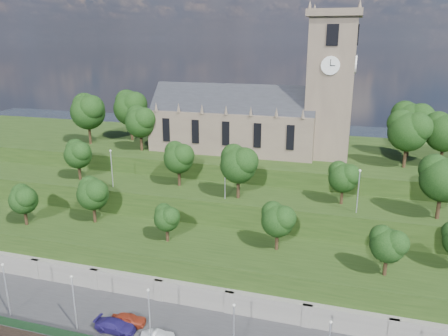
% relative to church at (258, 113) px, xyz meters
% --- Properties ---
extents(retaining_wall, '(160.00, 2.10, 5.00)m').
position_rel_church_xyz_m(retaining_wall, '(-0.79, -34.01, -20.02)').
color(retaining_wall, slate).
rests_on(retaining_wall, ground).
extents(embankment_lower, '(160.00, 12.00, 8.00)m').
position_rel_church_xyz_m(embankment_lower, '(-0.79, -27.98, -18.52)').
color(embankment_lower, '#1E3411').
rests_on(embankment_lower, ground).
extents(embankment_upper, '(160.00, 10.00, 12.00)m').
position_rel_church_xyz_m(embankment_upper, '(-0.79, -16.98, -16.52)').
color(embankment_upper, '#1E3411').
rests_on(embankment_upper, ground).
extents(hilltop, '(160.00, 32.00, 15.00)m').
position_rel_church_xyz_m(hilltop, '(-0.79, 4.02, -15.02)').
color(hilltop, '#1E3411').
rests_on(hilltop, ground).
extents(church, '(38.60, 12.35, 27.60)m').
position_rel_church_xyz_m(church, '(0.00, 0.00, 0.00)').
color(church, brown).
rests_on(church, hilltop).
extents(trees_lower, '(67.28, 8.72, 7.51)m').
position_rel_church_xyz_m(trees_lower, '(-0.93, -27.74, -9.97)').
color(trees_lower, black).
rests_on(trees_lower, embankment_lower).
extents(trees_upper, '(64.84, 8.63, 9.11)m').
position_rel_church_xyz_m(trees_upper, '(5.08, -18.06, -4.97)').
color(trees_upper, black).
rests_on(trees_upper, embankment_upper).
extents(trees_hilltop, '(75.49, 16.45, 10.87)m').
position_rel_church_xyz_m(trees_hilltop, '(-1.31, -1.20, -0.60)').
color(trees_hilltop, black).
rests_on(trees_hilltop, hilltop).
extents(lamp_posts_promenade, '(60.36, 0.36, 7.45)m').
position_rel_church_xyz_m(lamp_posts_promenade, '(-2.79, -43.48, -16.20)').
color(lamp_posts_promenade, '#B2B2B7').
rests_on(lamp_posts_promenade, promenade).
extents(lamp_posts_upper, '(40.36, 0.36, 6.59)m').
position_rel_church_xyz_m(lamp_posts_upper, '(-0.79, -19.98, -6.64)').
color(lamp_posts_upper, '#B2B2B7').
rests_on(lamp_posts_upper, embankment_upper).
extents(car_left, '(4.66, 2.52, 1.51)m').
position_rel_church_xyz_m(car_left, '(-7.15, -40.86, -19.77)').
color(car_left, maroon).
rests_on(car_left, promenade).
extents(car_right, '(5.19, 2.19, 1.50)m').
position_rel_church_xyz_m(car_right, '(-8.05, -42.43, -19.77)').
color(car_right, navy).
rests_on(car_right, promenade).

